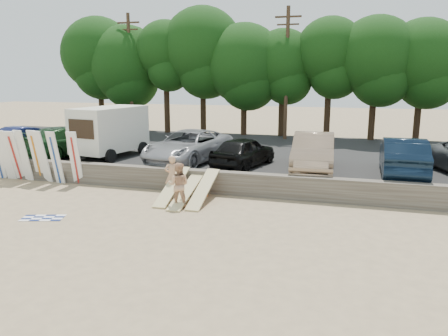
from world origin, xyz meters
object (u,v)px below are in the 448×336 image
Objects in this scene: car_0 at (12,141)px; beachgoer_b at (179,185)px; box_trailer at (110,129)px; cooler at (180,190)px; car_5 at (403,157)px; car_1 at (69,141)px; car_4 at (313,152)px; car_3 at (244,151)px; car_2 at (189,146)px; beachgoer_a at (172,176)px.

beachgoer_b is (12.15, -4.85, -0.56)m from car_0.
box_trailer reaches higher than cooler.
car_5 is (14.98, -0.47, -0.68)m from box_trailer.
car_1 is 17.37m from car_5.
car_0 is at bearing -29.62° from beachgoer_b.
car_4 reaches higher than beachgoer_b.
car_5 is at bearing 15.71° from car_0.
car_5 is at bearing -160.93° from car_1.
box_trailer is 11.07m from car_4.
car_5 is 10.13m from beachgoer_b.
car_1 is (3.47, 0.44, 0.07)m from car_0.
car_0 is 16.90m from car_4.
car_1 is 13.42m from car_4.
car_5 reaches higher than car_1.
cooler is at bearing 72.32° from car_3.
car_3 is at bearing -161.56° from car_1.
box_trailer is at bearing -0.62° from car_5.
car_2 is at bearing 174.07° from car_4.
cooler is (8.01, -3.51, -1.37)m from car_1.
car_0 is at bearing 169.15° from cooler.
box_trailer is at bearing -49.66° from beachgoer_b.
car_1 is at bearing -48.98° from beachgoer_a.
car_2 is 6.40m from car_4.
car_1 is 1.08× the size of car_4.
car_0 is 13.10m from beachgoer_b.
car_5 is at bearing 7.62° from box_trailer.
beachgoer_a is (7.81, -3.87, -0.64)m from car_1.
box_trailer is at bearing 10.00° from car_3.
car_2 reaches higher than beachgoer_a.
car_4 is (11.04, -0.50, -0.66)m from box_trailer.
car_2 is 4.16m from beachgoer_a.
box_trailer reaches higher than car_4.
car_3 is at bearing 62.54° from cooler.
car_1 is 3.22× the size of beachgoer_a.
car_3 is 2.47× the size of beachgoer_b.
car_2 is at bearing -0.46° from car_5.
car_1 is (-2.38, -0.34, -0.70)m from box_trailer.
box_trailer is 0.88× the size of car_5.
car_5 reaches higher than beachgoer_b.
car_3 is 4.11m from cooler.
car_0 is 0.80× the size of car_1.
car_2 reaches higher than car_0.
car_5 reaches higher than cooler.
car_4 is 3.00× the size of beachgoer_a.
box_trailer reaches higher than car_2.
car_5 reaches higher than car_0.
car_3 is 3.37m from car_4.
box_trailer reaches higher than beachgoer_a.
car_2 is 3.04m from car_3.
car_4 is 2.98× the size of beachgoer_b.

